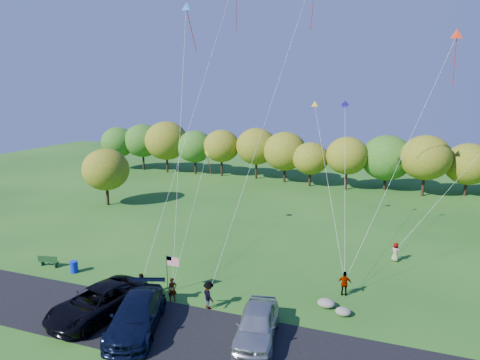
% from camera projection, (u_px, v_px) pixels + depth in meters
% --- Properties ---
extents(ground, '(140.00, 140.00, 0.00)m').
position_uv_depth(ground, '(215.00, 303.00, 28.54)').
color(ground, '#1F5117').
rests_on(ground, ground).
extents(asphalt_lane, '(44.00, 6.00, 0.06)m').
position_uv_depth(asphalt_lane, '(187.00, 334.00, 24.86)').
color(asphalt_lane, black).
rests_on(asphalt_lane, ground).
extents(treeline, '(76.11, 27.99, 8.38)m').
position_uv_depth(treeline, '(334.00, 156.00, 60.07)').
color(treeline, '#341F13').
rests_on(treeline, ground).
extents(minivan_dark, '(4.36, 7.20, 1.87)m').
position_uv_depth(minivan_dark, '(98.00, 302.00, 26.58)').
color(minivan_dark, black).
rests_on(minivan_dark, asphalt_lane).
extents(minivan_navy, '(4.61, 7.01, 1.89)m').
position_uv_depth(minivan_navy, '(136.00, 315.00, 25.05)').
color(minivan_navy, black).
rests_on(minivan_navy, asphalt_lane).
extents(minivan_silver, '(3.05, 5.75, 1.86)m').
position_uv_depth(minivan_silver, '(257.00, 324.00, 24.11)').
color(minivan_silver, '#A0A5AB').
rests_on(minivan_silver, asphalt_lane).
extents(flyer_a, '(0.71, 0.68, 1.64)m').
position_uv_depth(flyer_a, '(172.00, 290.00, 28.59)').
color(flyer_a, '#4C4C59').
rests_on(flyer_a, ground).
extents(flyer_b, '(0.98, 0.93, 1.59)m').
position_uv_depth(flyer_b, '(141.00, 285.00, 29.35)').
color(flyer_b, '#4C4C59').
rests_on(flyer_b, ground).
extents(flyer_c, '(1.35, 1.30, 1.84)m').
position_uv_depth(flyer_c, '(209.00, 295.00, 27.63)').
color(flyer_c, '#4C4C59').
rests_on(flyer_c, ground).
extents(flyer_d, '(1.07, 0.56, 1.74)m').
position_uv_depth(flyer_d, '(345.00, 284.00, 29.37)').
color(flyer_d, '#4C4C59').
rests_on(flyer_d, ground).
extents(flyer_e, '(0.92, 0.80, 1.59)m').
position_uv_depth(flyer_e, '(395.00, 252.00, 35.23)').
color(flyer_e, '#4C4C59').
rests_on(flyer_e, ground).
extents(park_bench, '(1.64, 0.56, 0.91)m').
position_uv_depth(park_bench, '(48.00, 261.00, 34.19)').
color(park_bench, '#143917').
rests_on(park_bench, ground).
extents(trash_barrel, '(0.60, 0.60, 0.90)m').
position_uv_depth(trash_barrel, '(74.00, 267.00, 33.15)').
color(trash_barrel, '#0D22C5').
rests_on(trash_barrel, ground).
extents(flag_assembly, '(1.00, 0.65, 2.71)m').
position_uv_depth(flag_assembly, '(171.00, 265.00, 29.56)').
color(flag_assembly, black).
rests_on(flag_assembly, ground).
extents(boulder_near, '(1.17, 0.92, 0.58)m').
position_uv_depth(boulder_near, '(326.00, 303.00, 27.88)').
color(boulder_near, slate).
rests_on(boulder_near, ground).
extents(boulder_far, '(0.99, 0.82, 0.51)m').
position_uv_depth(boulder_far, '(343.00, 312.00, 26.90)').
color(boulder_far, gray).
rests_on(boulder_far, ground).
extents(kites_aloft, '(24.91, 8.76, 17.94)m').
position_uv_depth(kites_aloft, '(308.00, 9.00, 35.72)').
color(kites_aloft, red).
rests_on(kites_aloft, ground).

